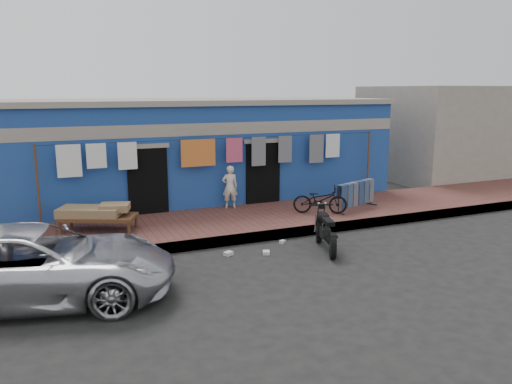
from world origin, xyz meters
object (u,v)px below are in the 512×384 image
seated_person (230,187)px  motorcycle (326,229)px  car (35,263)px  bicycle (320,197)px  charpoy (99,218)px  jeans_rack (356,195)px

seated_person → motorcycle: seated_person is taller
car → motorcycle: bearing=-72.4°
bicycle → motorcycle: bearing=-178.4°
charpoy → motorcycle: bearing=-31.3°
bicycle → car: bearing=139.4°
bicycle → motorcycle: size_ratio=0.91×
motorcycle → bicycle: bearing=78.6°
charpoy → jeans_rack: size_ratio=1.20×
car → charpoy: (1.42, 3.34, -0.12)m
car → bicycle: size_ratio=3.30×
seated_person → bicycle: seated_person is taller
bicycle → seated_person: bearing=81.4°
car → seated_person: size_ratio=3.90×
seated_person → jeans_rack: 3.67m
motorcycle → jeans_rack: 3.30m
car → seated_person: seated_person is taller
bicycle → motorcycle: bicycle is taller
car → bicycle: (7.31, 2.69, 0.04)m
car → seated_person: 6.78m
seated_person → jeans_rack: bearing=165.8°
car → bicycle: car is taller
car → charpoy: 3.63m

